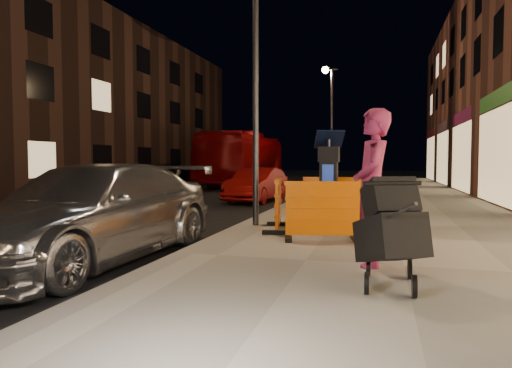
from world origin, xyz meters
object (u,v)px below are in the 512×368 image
(barrier_bldgside, at_px, (382,207))
(barrier_kerbside, at_px, (278,204))
(barrier_back, at_px, (333,201))
(car_red, at_px, (257,202))
(parking_kiosk, at_px, (329,185))
(car_silver, at_px, (93,260))
(barrier_front, at_px, (322,211))
(bus_doubledecker, at_px, (244,185))
(stroller, at_px, (390,233))
(man, at_px, (372,187))

(barrier_bldgside, bearing_deg, barrier_kerbside, 84.73)
(barrier_back, height_order, barrier_bldgside, same)
(barrier_kerbside, relative_size, car_red, 0.34)
(parking_kiosk, distance_m, car_silver, 4.26)
(car_red, bearing_deg, parking_kiosk, -61.19)
(barrier_front, relative_size, bus_doubledecker, 0.11)
(barrier_kerbside, xyz_separation_m, car_silver, (-2.22, -2.64, -0.64))
(stroller, bearing_deg, barrier_back, 78.62)
(barrier_back, relative_size, man, 0.64)
(barrier_bldgside, relative_size, man, 0.64)
(car_red, height_order, man, man)
(parking_kiosk, distance_m, barrier_front, 1.03)
(parking_kiosk, distance_m, barrier_kerbside, 1.03)
(parking_kiosk, distance_m, car_red, 8.01)
(barrier_front, bearing_deg, barrier_kerbside, 122.73)
(barrier_back, relative_size, car_red, 0.34)
(car_red, distance_m, bus_doubledecker, 10.97)
(parking_kiosk, bearing_deg, barrier_front, -97.27)
(man, height_order, stroller, man)
(stroller, bearing_deg, barrier_bldgside, 66.77)
(barrier_kerbside, height_order, barrier_bldgside, same)
(car_red, relative_size, bus_doubledecker, 0.33)
(car_silver, height_order, bus_doubledecker, bus_doubledecker)
(barrier_back, xyz_separation_m, car_red, (-3.31, 6.27, -0.64))
(car_silver, xyz_separation_m, stroller, (4.19, -0.82, 0.71))
(parking_kiosk, xyz_separation_m, barrier_bldgside, (0.95, 0.00, -0.39))
(parking_kiosk, xyz_separation_m, man, (0.82, -2.57, 0.11))
(parking_kiosk, height_order, barrier_front, parking_kiosk)
(barrier_front, height_order, man, man)
(man, bearing_deg, car_red, -161.50)
(barrier_kerbside, bearing_deg, bus_doubledecker, 9.39)
(parking_kiosk, distance_m, bus_doubledecker, 18.92)
(barrier_front, height_order, car_red, barrier_front)
(barrier_back, height_order, car_red, barrier_back)
(barrier_kerbside, xyz_separation_m, man, (1.77, -2.57, 0.50))
(barrier_front, relative_size, barrier_back, 1.00)
(barrier_kerbside, relative_size, car_silver, 0.26)
(barrier_front, height_order, bus_doubledecker, bus_doubledecker)
(barrier_kerbside, height_order, man, man)
(barrier_kerbside, relative_size, barrier_bldgside, 1.00)
(parking_kiosk, xyz_separation_m, barrier_back, (0.00, 0.95, -0.39))
(barrier_back, distance_m, barrier_bldgside, 1.34)
(barrier_back, distance_m, bus_doubledecker, 18.03)
(car_silver, bearing_deg, barrier_bldgside, 36.07)
(barrier_front, xyz_separation_m, man, (0.82, -1.62, 0.50))
(barrier_front, height_order, stroller, stroller)
(car_red, distance_m, stroller, 11.56)
(barrier_front, bearing_deg, parking_kiosk, 77.73)
(car_silver, xyz_separation_m, bus_doubledecker, (-3.72, 20.24, 0.00))
(bus_doubledecker, height_order, stroller, bus_doubledecker)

